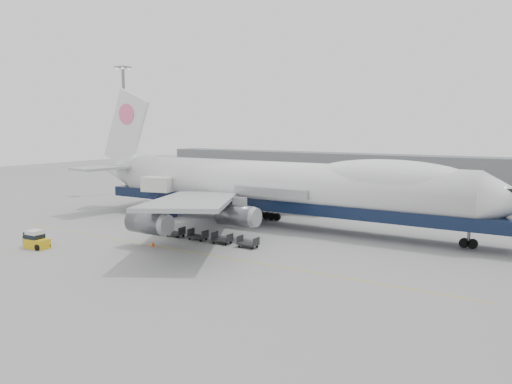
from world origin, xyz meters
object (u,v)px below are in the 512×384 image
Objects in this scene: airliner at (281,185)px; ground_worker at (25,239)px; baggage_tug at (36,240)px; catering_truck at (159,194)px.

airliner is 40.50× the size of ground_worker.
baggage_tug reaches higher than ground_worker.
catering_truck is 2.09× the size of baggage_tug.
ground_worker is (0.05, -22.33, -2.61)m from catering_truck.
airliner is at bearing 0.46° from catering_truck.
catering_truck is at bearing -168.58° from airliner.
catering_truck reaches higher than baggage_tug.
ground_worker is (-1.88, -0.19, -0.08)m from baggage_tug.
airliner is 19.62m from catering_truck.
airliner is 32.74m from ground_worker.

